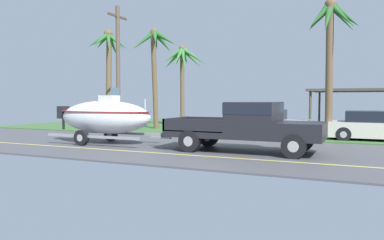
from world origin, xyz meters
The scene contains 11 objects.
ground centered at (0.00, 8.38, -0.01)m, with size 36.00×22.00×0.11m.
pickup_truck_towing centered at (1.21, -0.17, 1.02)m, with size 5.86×2.12×1.81m.
boat_on_trailer centered at (-5.35, -0.17, 1.15)m, with size 5.72×2.23×2.40m.
parked_sedan_near centered at (5.59, 5.59, 0.67)m, with size 4.80×1.85×1.38m.
parked_sedan_far centered at (0.11, 5.70, 0.67)m, with size 4.47×1.82×1.38m.
carport_awning centered at (5.66, 11.77, 2.40)m, with size 7.83×5.41×2.51m.
palm_tree_near_left centered at (3.33, 5.09, 5.05)m, with size 2.64×2.71×6.50m.
palm_tree_mid centered at (-6.53, 9.91, 4.36)m, with size 3.44×2.88×5.58m.
palm_tree_far_left centered at (-11.63, 8.53, 5.04)m, with size 3.10×3.17×6.78m.
palm_tree_far_right centered at (-7.12, 7.29, 4.94)m, with size 2.99×2.84×6.35m.
utility_pole centered at (-8.33, 5.03, 3.81)m, with size 0.24×1.80×7.32m.
Camera 1 is at (4.83, -13.53, 1.92)m, focal length 35.56 mm.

